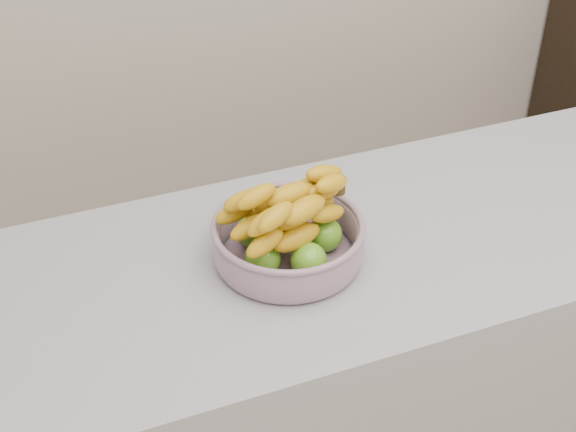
% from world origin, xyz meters
% --- Properties ---
extents(counter, '(2.00, 0.60, 0.90)m').
position_xyz_m(counter, '(0.00, 0.62, 0.45)').
color(counter, '#A1A2AA').
rests_on(counter, ground).
extents(fruit_bowl, '(0.29, 0.29, 0.17)m').
position_xyz_m(fruit_bowl, '(-0.34, 0.61, 0.96)').
color(fruit_bowl, '#9FAFBF').
rests_on(fruit_bowl, counter).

